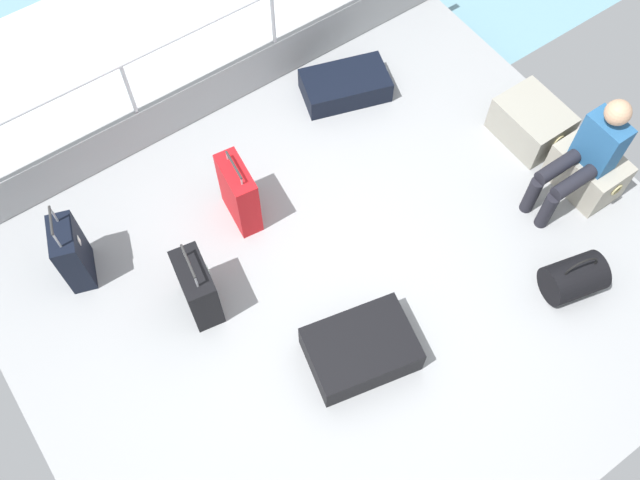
{
  "coord_description": "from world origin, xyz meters",
  "views": [
    {
      "loc": [
        1.84,
        -1.62,
        5.11
      ],
      "look_at": [
        -0.37,
        -0.08,
        0.25
      ],
      "focal_mm": 39.74,
      "sensor_mm": 36.0,
      "label": 1
    }
  ],
  "objects_px": {
    "cargo_crate_1": "(587,171)",
    "suitcase_2": "(345,85)",
    "cargo_crate_0": "(531,122)",
    "suitcase_5": "(361,349)",
    "passenger_seated": "(586,154)",
    "suitcase_0": "(72,253)",
    "duffel_bag": "(574,278)",
    "suitcase_3": "(239,194)",
    "suitcase_1": "(198,288)"
  },
  "relations": [
    {
      "from": "cargo_crate_1",
      "to": "suitcase_2",
      "type": "relative_size",
      "value": 0.7
    },
    {
      "from": "cargo_crate_0",
      "to": "suitcase_5",
      "type": "height_order",
      "value": "cargo_crate_0"
    },
    {
      "from": "passenger_seated",
      "to": "suitcase_0",
      "type": "relative_size",
      "value": 1.35
    },
    {
      "from": "cargo_crate_1",
      "to": "duffel_bag",
      "type": "relative_size",
      "value": 1.19
    },
    {
      "from": "cargo_crate_0",
      "to": "passenger_seated",
      "type": "xyz_separation_m",
      "value": [
        0.65,
        -0.17,
        0.4
      ]
    },
    {
      "from": "suitcase_3",
      "to": "passenger_seated",
      "type": "bearing_deg",
      "value": 59.13
    },
    {
      "from": "duffel_bag",
      "to": "suitcase_0",
      "type": "bearing_deg",
      "value": -127.06
    },
    {
      "from": "suitcase_0",
      "to": "suitcase_5",
      "type": "height_order",
      "value": "suitcase_0"
    },
    {
      "from": "cargo_crate_1",
      "to": "passenger_seated",
      "type": "distance_m",
      "value": 0.42
    },
    {
      "from": "cargo_crate_1",
      "to": "suitcase_0",
      "type": "relative_size",
      "value": 0.75
    },
    {
      "from": "suitcase_0",
      "to": "suitcase_5",
      "type": "xyz_separation_m",
      "value": [
        1.85,
        1.4,
        -0.17
      ]
    },
    {
      "from": "cargo_crate_1",
      "to": "duffel_bag",
      "type": "bearing_deg",
      "value": -50.49
    },
    {
      "from": "suitcase_2",
      "to": "duffel_bag",
      "type": "xyz_separation_m",
      "value": [
        2.63,
        0.28,
        0.05
      ]
    },
    {
      "from": "cargo_crate_0",
      "to": "suitcase_5",
      "type": "relative_size",
      "value": 0.73
    },
    {
      "from": "passenger_seated",
      "to": "suitcase_1",
      "type": "xyz_separation_m",
      "value": [
        -0.89,
        -3.05,
        -0.29
      ]
    },
    {
      "from": "passenger_seated",
      "to": "suitcase_5",
      "type": "distance_m",
      "value": 2.35
    },
    {
      "from": "cargo_crate_1",
      "to": "suitcase_5",
      "type": "relative_size",
      "value": 0.7
    },
    {
      "from": "cargo_crate_0",
      "to": "suitcase_0",
      "type": "bearing_deg",
      "value": -105.02
    },
    {
      "from": "cargo_crate_1",
      "to": "suitcase_1",
      "type": "xyz_separation_m",
      "value": [
        -0.89,
        -3.24,
        0.09
      ]
    },
    {
      "from": "suitcase_2",
      "to": "suitcase_5",
      "type": "bearing_deg",
      "value": -33.44
    },
    {
      "from": "passenger_seated",
      "to": "suitcase_3",
      "type": "distance_m",
      "value": 2.76
    },
    {
      "from": "suitcase_3",
      "to": "duffel_bag",
      "type": "relative_size",
      "value": 1.41
    },
    {
      "from": "suitcase_3",
      "to": "suitcase_2",
      "type": "bearing_deg",
      "value": 111.1
    },
    {
      "from": "passenger_seated",
      "to": "suitcase_3",
      "type": "xyz_separation_m",
      "value": [
        -1.41,
        -2.36,
        -0.26
      ]
    },
    {
      "from": "duffel_bag",
      "to": "cargo_crate_0",
      "type": "bearing_deg",
      "value": 149.52
    },
    {
      "from": "cargo_crate_1",
      "to": "duffel_bag",
      "type": "distance_m",
      "value": 1.02
    },
    {
      "from": "suitcase_2",
      "to": "suitcase_3",
      "type": "height_order",
      "value": "suitcase_3"
    },
    {
      "from": "cargo_crate_0",
      "to": "suitcase_1",
      "type": "height_order",
      "value": "suitcase_1"
    },
    {
      "from": "suitcase_0",
      "to": "suitcase_2",
      "type": "relative_size",
      "value": 0.93
    },
    {
      "from": "suitcase_2",
      "to": "suitcase_3",
      "type": "distance_m",
      "value": 1.6
    },
    {
      "from": "cargo_crate_0",
      "to": "duffel_bag",
      "type": "height_order",
      "value": "duffel_bag"
    },
    {
      "from": "suitcase_1",
      "to": "suitcase_3",
      "type": "bearing_deg",
      "value": 126.79
    },
    {
      "from": "suitcase_5",
      "to": "passenger_seated",
      "type": "bearing_deg",
      "value": 93.97
    },
    {
      "from": "passenger_seated",
      "to": "suitcase_0",
      "type": "distance_m",
      "value": 4.07
    },
    {
      "from": "suitcase_0",
      "to": "suitcase_1",
      "type": "xyz_separation_m",
      "value": [
        0.8,
        0.64,
        -0.02
      ]
    },
    {
      "from": "passenger_seated",
      "to": "suitcase_1",
      "type": "relative_size",
      "value": 1.49
    },
    {
      "from": "cargo_crate_0",
      "to": "suitcase_3",
      "type": "xyz_separation_m",
      "value": [
        -0.76,
        -2.53,
        0.14
      ]
    },
    {
      "from": "passenger_seated",
      "to": "cargo_crate_0",
      "type": "bearing_deg",
      "value": 165.84
    },
    {
      "from": "passenger_seated",
      "to": "duffel_bag",
      "type": "distance_m",
      "value": 0.98
    },
    {
      "from": "passenger_seated",
      "to": "suitcase_5",
      "type": "height_order",
      "value": "passenger_seated"
    },
    {
      "from": "cargo_crate_0",
      "to": "duffel_bag",
      "type": "distance_m",
      "value": 1.51
    },
    {
      "from": "duffel_bag",
      "to": "cargo_crate_1",
      "type": "bearing_deg",
      "value": 129.51
    },
    {
      "from": "suitcase_1",
      "to": "duffel_bag",
      "type": "distance_m",
      "value": 2.9
    },
    {
      "from": "suitcase_2",
      "to": "suitcase_3",
      "type": "xyz_separation_m",
      "value": [
        0.57,
        -1.48,
        0.21
      ]
    },
    {
      "from": "cargo_crate_0",
      "to": "suitcase_2",
      "type": "distance_m",
      "value": 1.69
    },
    {
      "from": "suitcase_2",
      "to": "suitcase_3",
      "type": "bearing_deg",
      "value": -68.9
    },
    {
      "from": "suitcase_2",
      "to": "suitcase_5",
      "type": "height_order",
      "value": "suitcase_5"
    },
    {
      "from": "suitcase_1",
      "to": "passenger_seated",
      "type": "bearing_deg",
      "value": 73.67
    },
    {
      "from": "passenger_seated",
      "to": "suitcase_3",
      "type": "relative_size",
      "value": 1.51
    },
    {
      "from": "suitcase_0",
      "to": "suitcase_5",
      "type": "distance_m",
      "value": 2.33
    }
  ]
}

